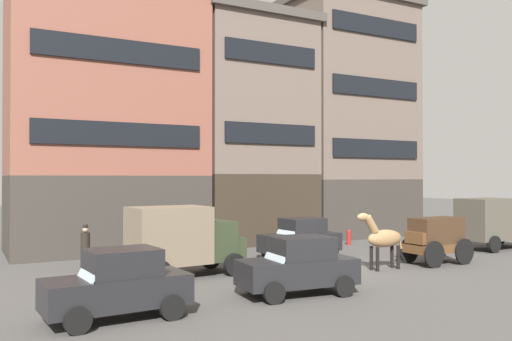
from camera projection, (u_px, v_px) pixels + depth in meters
name	position (u px, v px, depth m)	size (l,w,h in m)	color
ground_plane	(348.00, 268.00, 21.81)	(120.00, 120.00, 0.00)	#4C4947
building_far_left	(107.00, 93.00, 27.40)	(9.89, 5.88, 15.94)	#38332D
building_center_left	(248.00, 128.00, 31.30)	(7.14, 5.88, 13.09)	#33281E
building_center_right	(348.00, 117.00, 34.84)	(8.29, 5.88, 15.24)	#38332D
cargo_wagon	(436.00, 237.00, 22.91)	(2.92, 1.53, 1.98)	brown
draft_horse	(383.00, 238.00, 21.49)	(2.34, 0.62, 2.30)	#937047
delivery_truck_near	(494.00, 221.00, 27.76)	(4.38, 2.18, 2.62)	#2D3823
delivery_truck_far	(183.00, 238.00, 20.04)	(4.46, 2.40, 2.62)	#2D3823
sedan_dark	(298.00, 266.00, 16.88)	(3.83, 2.13, 1.83)	black
sedan_light	(300.00, 238.00, 24.50)	(3.78, 2.02, 1.83)	black
sedan_parked_curb	(118.00, 284.00, 13.97)	(3.79, 2.05, 1.83)	black
pedestrian_officer	(85.00, 245.00, 21.62)	(0.50, 0.50, 1.79)	black
fire_hydrant_curbside	(349.00, 237.00, 29.45)	(0.24, 0.24, 0.83)	maroon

